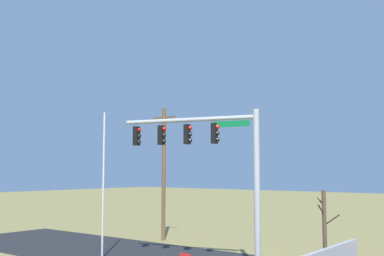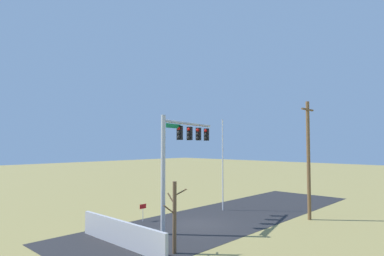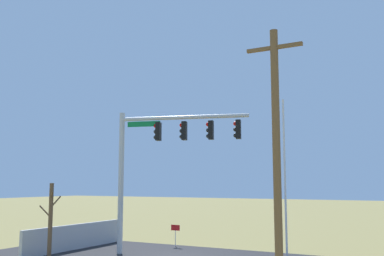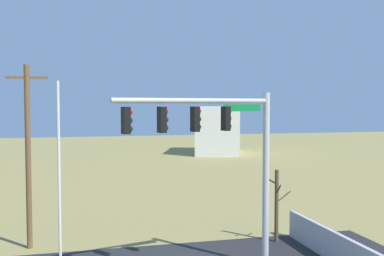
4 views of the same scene
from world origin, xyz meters
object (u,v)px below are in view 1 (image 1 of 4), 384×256
(signal_mast, at_px, (212,154))
(flagpole, at_px, (103,184))
(utility_pole, at_px, (164,171))
(bare_tree, at_px, (325,228))

(signal_mast, distance_m, flagpole, 6.50)
(utility_pole, bearing_deg, flagpole, -76.10)
(signal_mast, height_order, bare_tree, signal_mast)
(signal_mast, distance_m, utility_pole, 9.63)
(signal_mast, xyz_separation_m, flagpole, (-6.22, -1.21, -1.47))
(utility_pole, bearing_deg, bare_tree, -9.32)
(signal_mast, xyz_separation_m, bare_tree, (3.94, 3.55, -3.42))
(flagpole, height_order, bare_tree, flagpole)
(signal_mast, relative_size, utility_pole, 0.84)
(signal_mast, height_order, utility_pole, utility_pole)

